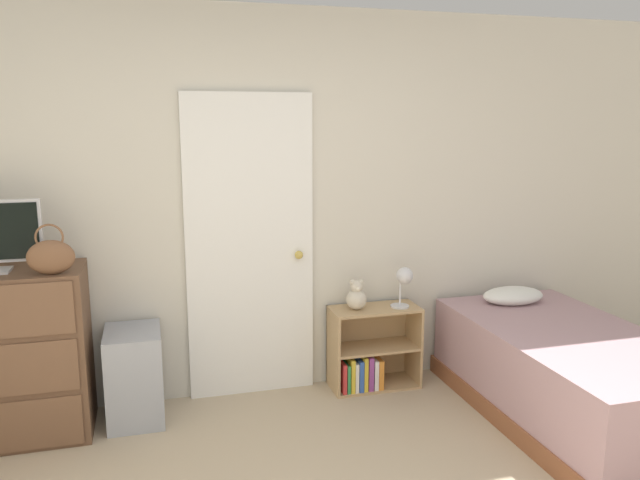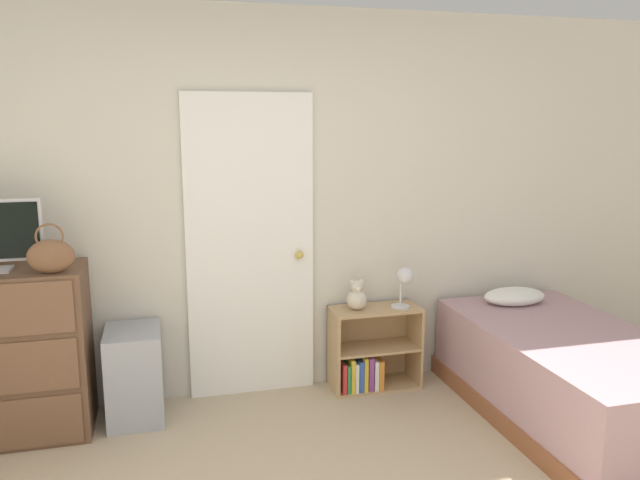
{
  "view_description": "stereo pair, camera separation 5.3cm",
  "coord_description": "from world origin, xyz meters",
  "px_view_note": "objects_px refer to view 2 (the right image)",
  "views": [
    {
      "loc": [
        -0.66,
        -1.87,
        1.84
      ],
      "look_at": [
        0.38,
        1.9,
        1.08
      ],
      "focal_mm": 35.0,
      "sensor_mm": 36.0,
      "label": 1
    },
    {
      "loc": [
        -0.61,
        -1.88,
        1.84
      ],
      "look_at": [
        0.38,
        1.9,
        1.08
      ],
      "focal_mm": 35.0,
      "sensor_mm": 36.0,
      "label": 2
    }
  ],
  "objects_px": {
    "desk_lamp": "(405,280)",
    "handbag": "(51,255)",
    "storage_bin": "(135,374)",
    "bookshelf": "(368,356)",
    "dresser": "(5,354)",
    "bed": "(569,376)",
    "teddy_bear": "(357,297)"
  },
  "relations": [
    {
      "from": "bed",
      "to": "teddy_bear",
      "type": "bearing_deg",
      "value": 146.02
    },
    {
      "from": "bookshelf",
      "to": "dresser",
      "type": "bearing_deg",
      "value": -177.38
    },
    {
      "from": "storage_bin",
      "to": "teddy_bear",
      "type": "distance_m",
      "value": 1.51
    },
    {
      "from": "desk_lamp",
      "to": "bed",
      "type": "relative_size",
      "value": 0.15
    },
    {
      "from": "storage_bin",
      "to": "bookshelf",
      "type": "xyz_separation_m",
      "value": [
        1.55,
        0.07,
        -0.06
      ]
    },
    {
      "from": "storage_bin",
      "to": "teddy_bear",
      "type": "height_order",
      "value": "teddy_bear"
    },
    {
      "from": "dresser",
      "to": "handbag",
      "type": "height_order",
      "value": "handbag"
    },
    {
      "from": "handbag",
      "to": "teddy_bear",
      "type": "distance_m",
      "value": 1.93
    },
    {
      "from": "handbag",
      "to": "bookshelf",
      "type": "height_order",
      "value": "handbag"
    },
    {
      "from": "handbag",
      "to": "bed",
      "type": "relative_size",
      "value": 0.15
    },
    {
      "from": "handbag",
      "to": "bookshelf",
      "type": "bearing_deg",
      "value": 7.66
    },
    {
      "from": "storage_bin",
      "to": "bookshelf",
      "type": "bearing_deg",
      "value": 2.69
    },
    {
      "from": "handbag",
      "to": "teddy_bear",
      "type": "relative_size",
      "value": 1.34
    },
    {
      "from": "handbag",
      "to": "teddy_bear",
      "type": "xyz_separation_m",
      "value": [
        1.86,
        0.26,
        -0.44
      ]
    },
    {
      "from": "bed",
      "to": "storage_bin",
      "type": "bearing_deg",
      "value": 165.04
    },
    {
      "from": "dresser",
      "to": "handbag",
      "type": "relative_size",
      "value": 3.54
    },
    {
      "from": "desk_lamp",
      "to": "handbag",
      "type": "bearing_deg",
      "value": -174.36
    },
    {
      "from": "bookshelf",
      "to": "storage_bin",
      "type": "bearing_deg",
      "value": -177.31
    },
    {
      "from": "dresser",
      "to": "desk_lamp",
      "type": "relative_size",
      "value": 3.54
    },
    {
      "from": "storage_bin",
      "to": "dresser",
      "type": "bearing_deg",
      "value": -177.54
    },
    {
      "from": "desk_lamp",
      "to": "bookshelf",
      "type": "bearing_deg",
      "value": 169.1
    },
    {
      "from": "storage_bin",
      "to": "desk_lamp",
      "type": "xyz_separation_m",
      "value": [
        1.79,
        0.03,
        0.48
      ]
    },
    {
      "from": "dresser",
      "to": "bed",
      "type": "distance_m",
      "value": 3.38
    },
    {
      "from": "storage_bin",
      "to": "bookshelf",
      "type": "distance_m",
      "value": 1.56
    },
    {
      "from": "desk_lamp",
      "to": "bed",
      "type": "bearing_deg",
      "value": -41.76
    },
    {
      "from": "bookshelf",
      "to": "desk_lamp",
      "type": "bearing_deg",
      "value": -10.9
    },
    {
      "from": "dresser",
      "to": "desk_lamp",
      "type": "distance_m",
      "value": 2.51
    },
    {
      "from": "dresser",
      "to": "bed",
      "type": "bearing_deg",
      "value": -11.35
    },
    {
      "from": "storage_bin",
      "to": "teddy_bear",
      "type": "relative_size",
      "value": 2.72
    },
    {
      "from": "teddy_bear",
      "to": "storage_bin",
      "type": "bearing_deg",
      "value": -177.24
    },
    {
      "from": "handbag",
      "to": "storage_bin",
      "type": "distance_m",
      "value": 0.93
    },
    {
      "from": "storage_bin",
      "to": "bed",
      "type": "xyz_separation_m",
      "value": [
        2.6,
        -0.69,
        -0.01
      ]
    }
  ]
}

